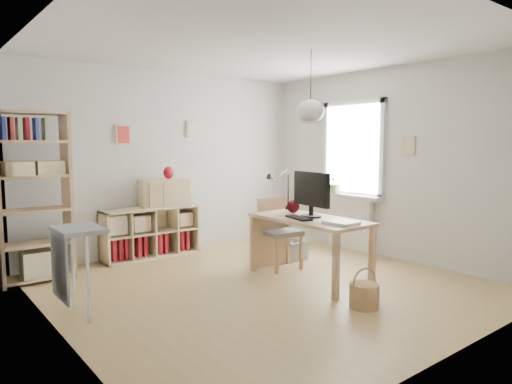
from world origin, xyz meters
TOP-DOWN VIEW (x-y plane):
  - ground at (0.00, 0.00)m, footprint 4.50×4.50m
  - room_shell at (0.55, -0.15)m, footprint 4.50×4.50m
  - window_unit at (2.23, 0.60)m, footprint 0.07×1.16m
  - radiator at (2.19, 0.60)m, footprint 0.10×0.80m
  - windowsill at (2.14, 0.60)m, footprint 0.22×1.20m
  - desk at (0.55, -0.15)m, footprint 0.70×1.50m
  - cube_shelf at (-0.47, 2.08)m, footprint 1.40×0.38m
  - tall_bookshelf at (-2.04, 1.80)m, footprint 0.80×0.38m
  - side_table at (-2.04, 0.35)m, footprint 0.40×0.55m
  - chair at (0.62, 0.49)m, footprint 0.49×0.49m
  - wicker_basket at (0.31, -1.18)m, footprint 0.30×0.29m
  - storage_chest at (0.98, 0.76)m, footprint 0.57×0.63m
  - monitor at (0.61, -0.13)m, footprint 0.25×0.62m
  - keyboard at (0.40, -0.13)m, footprint 0.24×0.42m
  - task_lamp at (0.59, 0.46)m, footprint 0.47×0.17m
  - yarn_ball at (0.67, 0.26)m, footprint 0.16×0.16m
  - paper_tray at (0.51, -0.68)m, footprint 0.29×0.35m
  - drawer_chest at (-0.23, 2.04)m, footprint 0.73×0.42m
  - red_vase at (-0.16, 2.04)m, footprint 0.15×0.15m
  - potted_plant at (2.12, 0.86)m, footprint 0.32×0.29m

SIDE VIEW (x-z plane):
  - ground at x=0.00m, z-range 0.00..0.00m
  - wicker_basket at x=0.31m, z-range -0.07..0.34m
  - storage_chest at x=0.98m, z-range -0.09..0.45m
  - cube_shelf at x=-0.47m, z-range -0.06..0.66m
  - radiator at x=2.19m, z-range 0.00..0.80m
  - chair at x=0.62m, z-range 0.06..0.98m
  - desk at x=0.55m, z-range 0.28..1.03m
  - side_table at x=-2.04m, z-range 0.24..1.09m
  - keyboard at x=0.40m, z-range 0.75..0.77m
  - paper_tray at x=0.51m, z-range 0.75..0.78m
  - windowsill at x=2.14m, z-range 0.80..0.86m
  - yarn_ball at x=0.67m, z-range 0.75..0.91m
  - drawer_chest at x=-0.23m, z-range 0.72..1.12m
  - potted_plant at x=2.12m, z-range 0.86..1.17m
  - monitor at x=0.61m, z-range 0.78..1.33m
  - tall_bookshelf at x=-2.04m, z-range 0.09..2.09m
  - task_lamp at x=0.59m, z-range 0.84..1.34m
  - red_vase at x=-0.16m, z-range 1.12..1.30m
  - window_unit at x=2.23m, z-range 0.82..2.28m
  - room_shell at x=0.55m, z-range -0.25..4.25m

